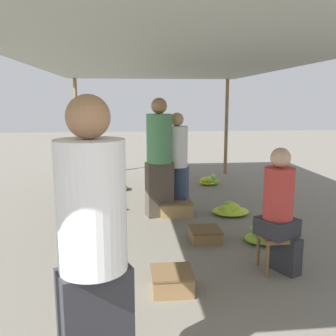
% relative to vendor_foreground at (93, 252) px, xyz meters
% --- Properties ---
extents(canopy_post_back_left, '(0.08, 0.08, 2.23)m').
position_rel_vendor_foreground_xyz_m(canopy_post_back_left, '(-0.98, 6.68, 0.19)').
color(canopy_post_back_left, olive).
rests_on(canopy_post_back_left, ground).
extents(canopy_post_back_right, '(0.08, 0.08, 2.23)m').
position_rel_vendor_foreground_xyz_m(canopy_post_back_right, '(2.48, 6.68, 0.19)').
color(canopy_post_back_right, olive).
rests_on(canopy_post_back_right, ground).
extents(canopy_tarp, '(3.86, 7.66, 0.04)m').
position_rel_vendor_foreground_xyz_m(canopy_tarp, '(0.75, 3.06, 1.33)').
color(canopy_tarp, '#9EA399').
rests_on(canopy_tarp, canopy_post_front_left).
extents(vendor_foreground, '(0.49, 0.49, 1.77)m').
position_rel_vendor_foreground_xyz_m(vendor_foreground, '(0.00, 0.00, 0.00)').
color(vendor_foreground, '#2D2D33').
rests_on(vendor_foreground, ground).
extents(stool, '(0.34, 0.34, 0.38)m').
position_rel_vendor_foreground_xyz_m(stool, '(1.69, 1.54, -0.61)').
color(stool, brown).
rests_on(stool, ground).
extents(vendor_seated, '(0.46, 0.46, 1.28)m').
position_rel_vendor_foreground_xyz_m(vendor_seated, '(1.70, 1.53, -0.26)').
color(vendor_seated, '#2D2D33').
rests_on(vendor_seated, ground).
extents(banana_pile_left_0, '(0.49, 0.46, 0.27)m').
position_rel_vendor_foreground_xyz_m(banana_pile_left_0, '(-0.18, 3.82, -0.85)').
color(banana_pile_left_0, '#7DB636').
rests_on(banana_pile_left_0, ground).
extents(banana_pile_left_1, '(0.57, 0.50, 0.21)m').
position_rel_vendor_foreground_xyz_m(banana_pile_left_1, '(-0.11, 5.23, -0.83)').
color(banana_pile_left_1, '#77B437').
rests_on(banana_pile_left_1, ground).
extents(banana_pile_right_0, '(0.56, 0.53, 0.18)m').
position_rel_vendor_foreground_xyz_m(banana_pile_right_0, '(1.73, 3.47, -0.85)').
color(banana_pile_right_0, '#AECA2D').
rests_on(banana_pile_right_0, ground).
extents(banana_pile_right_1, '(0.45, 0.54, 0.24)m').
position_rel_vendor_foreground_xyz_m(banana_pile_right_1, '(1.83, 2.29, -0.83)').
color(banana_pile_right_1, '#87BA34').
rests_on(banana_pile_right_1, ground).
extents(banana_pile_right_2, '(0.51, 0.51, 0.24)m').
position_rel_vendor_foreground_xyz_m(banana_pile_right_2, '(1.86, 5.54, -0.84)').
color(banana_pile_right_2, '#8ABB33').
rests_on(banana_pile_right_2, ground).
extents(crate_near, '(0.50, 0.50, 0.22)m').
position_rel_vendor_foreground_xyz_m(crate_near, '(0.89, 3.54, -0.81)').
color(crate_near, '#9E7A4C').
rests_on(crate_near, ground).
extents(crate_mid, '(0.38, 0.38, 0.19)m').
position_rel_vendor_foreground_xyz_m(crate_mid, '(0.57, 1.22, -0.82)').
color(crate_mid, olive).
rests_on(crate_mid, ground).
extents(crate_far, '(0.38, 0.38, 0.16)m').
position_rel_vendor_foreground_xyz_m(crate_far, '(1.13, 2.41, -0.84)').
color(crate_far, brown).
rests_on(crate_far, ground).
extents(shopper_walking_mid, '(0.45, 0.45, 1.78)m').
position_rel_vendor_foreground_xyz_m(shopper_walking_mid, '(0.64, 3.51, 0.00)').
color(shopper_walking_mid, '#4C4238').
rests_on(shopper_walking_mid, ground).
extents(shopper_walking_far, '(0.44, 0.44, 1.56)m').
position_rel_vendor_foreground_xyz_m(shopper_walking_far, '(0.93, 3.70, -0.11)').
color(shopper_walking_far, '#384766').
rests_on(shopper_walking_far, ground).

